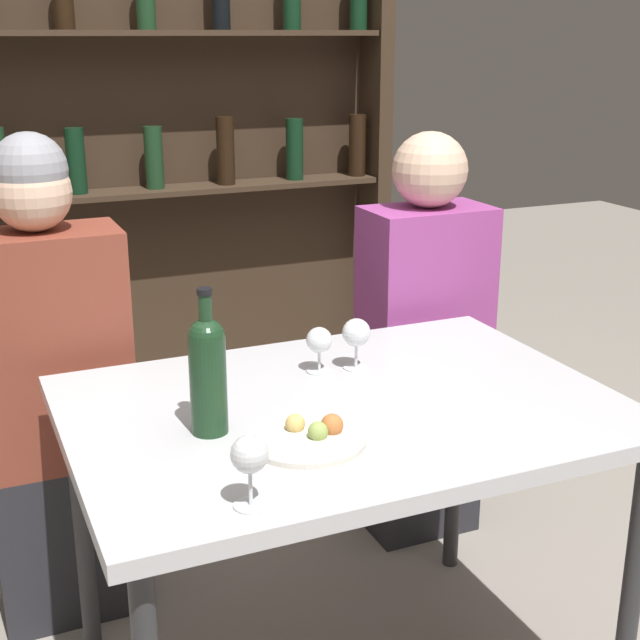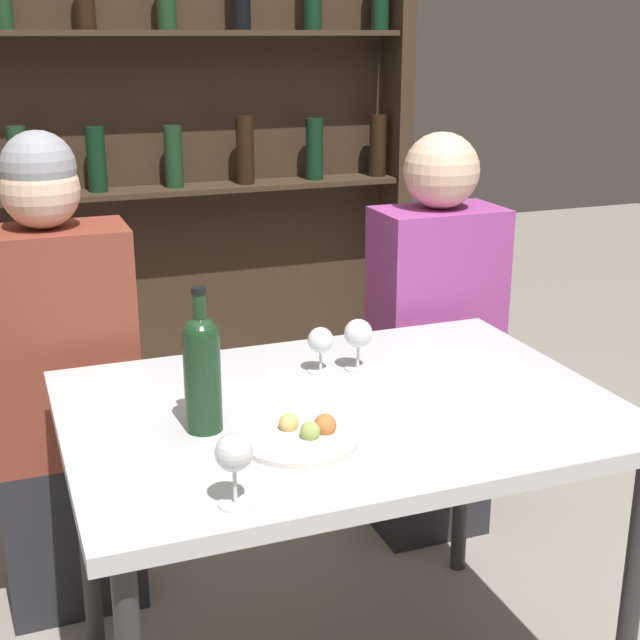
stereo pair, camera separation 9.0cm
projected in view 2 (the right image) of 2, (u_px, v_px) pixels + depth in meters
name	position (u px, v px, depth m)	size (l,w,h in m)	color
dining_table	(340.00, 432.00, 1.94)	(1.17, 0.84, 0.75)	silver
wine_rack_wall	(169.00, 116.00, 3.29)	(1.88, 0.21, 2.34)	#38281C
wine_bottle	(202.00, 368.00, 1.75)	(0.07, 0.07, 0.30)	#19381E
wine_glass_0	(321.00, 342.00, 2.07)	(0.06, 0.06, 0.11)	silver
wine_glass_1	(358.00, 335.00, 2.08)	(0.07, 0.07, 0.12)	silver
wine_glass_2	(234.00, 455.00, 1.47)	(0.06, 0.06, 0.13)	silver
food_plate_0	(302.00, 436.00, 1.73)	(0.23, 0.23, 0.05)	silver
seated_person_left	(60.00, 393.00, 2.30)	(0.39, 0.22, 1.29)	#26262B
seated_person_right	(434.00, 351.00, 2.68)	(0.37, 0.22, 1.25)	#26262B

